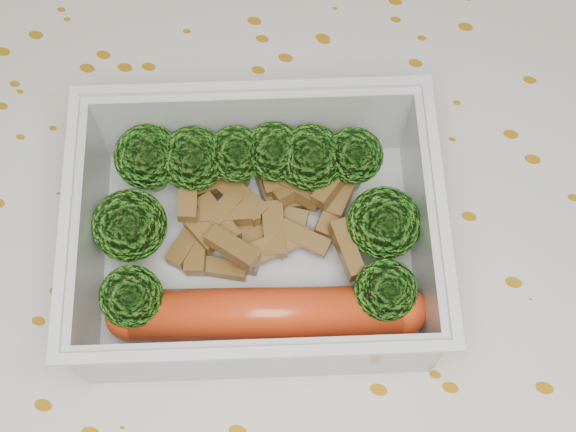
# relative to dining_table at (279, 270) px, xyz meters

# --- Properties ---
(ground_plane) EXTENTS (4.00, 4.00, 0.00)m
(ground_plane) POSITION_rel_dining_table_xyz_m (0.00, 0.00, -0.67)
(ground_plane) COLOR olive
(ground_plane) RESTS_ON ground
(dining_table) EXTENTS (1.40, 0.90, 0.75)m
(dining_table) POSITION_rel_dining_table_xyz_m (0.00, 0.00, 0.00)
(dining_table) COLOR brown
(dining_table) RESTS_ON ground
(tablecloth) EXTENTS (1.46, 0.96, 0.19)m
(tablecloth) POSITION_rel_dining_table_xyz_m (0.00, 0.00, 0.05)
(tablecloth) COLOR beige
(tablecloth) RESTS_ON dining_table
(lunch_container) EXTENTS (0.23, 0.20, 0.07)m
(lunch_container) POSITION_rel_dining_table_xyz_m (-0.00, -0.03, 0.11)
(lunch_container) COLOR silver
(lunch_container) RESTS_ON tablecloth
(broccoli_florets) EXTENTS (0.18, 0.14, 0.05)m
(broccoli_florets) POSITION_rel_dining_table_xyz_m (-0.01, -0.01, 0.12)
(broccoli_florets) COLOR #608C3F
(broccoli_florets) RESTS_ON lunch_container
(meat_pile) EXTENTS (0.11, 0.08, 0.03)m
(meat_pile) POSITION_rel_dining_table_xyz_m (-0.01, -0.01, 0.11)
(meat_pile) COLOR brown
(meat_pile) RESTS_ON lunch_container
(sausage) EXTENTS (0.16, 0.07, 0.03)m
(sausage) POSITION_rel_dining_table_xyz_m (0.01, -0.06, 0.11)
(sausage) COLOR red
(sausage) RESTS_ON lunch_container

